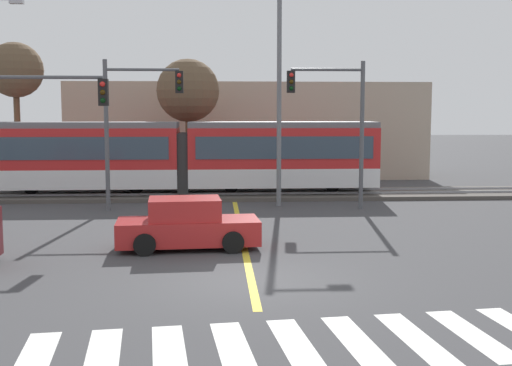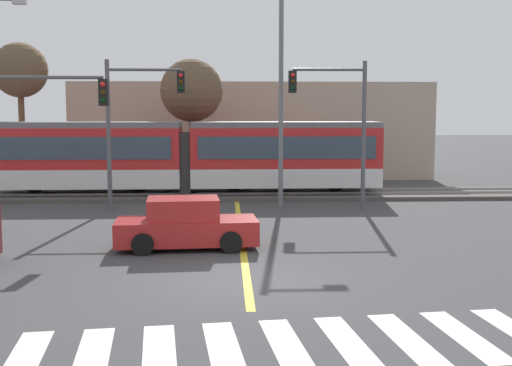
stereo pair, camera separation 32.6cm
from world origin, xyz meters
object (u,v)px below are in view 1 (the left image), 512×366
Objects in this scene: sedan_crossing at (188,225)px; bare_tree_west at (188,91)px; traffic_light_mid_left at (28,120)px; street_lamp_centre at (283,84)px; light_rail_tram at (184,155)px; traffic_light_far_left at (132,112)px; bare_tree_far_west at (15,71)px; traffic_light_far_right at (337,112)px.

sedan_crossing is 0.62× the size of bare_tree_west.
traffic_light_mid_left is at bearing -110.86° from bare_tree_west.
traffic_light_mid_left is 0.62× the size of street_lamp_centre.
sedan_crossing is (0.69, -11.85, -1.35)m from light_rail_tram.
light_rail_tram is 10.14m from traffic_light_mid_left.
street_lamp_centre reaches higher than sedan_crossing.
light_rail_tram is 2.68× the size of bare_tree_west.
light_rail_tram reaches higher than sedan_crossing.
sedan_crossing is at bearing -29.44° from traffic_light_mid_left.
street_lamp_centre reaches higher than traffic_light_mid_left.
bare_tree_far_west is at bearing 132.04° from traffic_light_far_left.
traffic_light_mid_left is 13.20m from bare_tree_far_west.
light_rail_tram is 2.98× the size of traffic_light_far_left.
traffic_light_far_right is 1.06× the size of traffic_light_mid_left.
traffic_light_far_right is 0.89× the size of bare_tree_west.
traffic_light_mid_left is at bearing -149.31° from street_lamp_centre.
traffic_light_far_right is at bearing -33.03° from light_rail_tram.
bare_tree_west is (0.08, 3.87, 3.14)m from light_rail_tram.
traffic_light_mid_left is (-2.87, -4.63, -0.25)m from traffic_light_far_left.
street_lamp_centre is 1.22× the size of bare_tree_far_west.
bare_tree_west is (4.82, 12.65, 1.38)m from traffic_light_mid_left.
bare_tree_west is at bearing 121.11° from street_lamp_centre.
bare_tree_far_west reaches higher than traffic_light_far_left.
traffic_light_far_right is (5.91, 7.56, 3.37)m from sedan_crossing.
traffic_light_far_right is at bearing -23.60° from street_lamp_centre.
bare_tree_far_west is (-13.25, 6.89, 0.93)m from street_lamp_centre.
street_lamp_centre is at bearing 66.31° from sedan_crossing.
traffic_light_mid_left reaches higher than light_rail_tram.
light_rail_tram is 2.41× the size of bare_tree_far_west.
sedan_crossing is at bearing -58.30° from bare_tree_far_west.
sedan_crossing is 8.79m from traffic_light_far_left.
bare_tree_far_west is 1.11× the size of bare_tree_west.
light_rail_tram is at bearing 65.68° from traffic_light_far_left.
bare_tree_far_west is at bearing 153.06° from traffic_light_far_right.
street_lamp_centre is 8.42m from bare_tree_west.
street_lamp_centre is at bearing -37.04° from light_rail_tram.
bare_tree_west is (-0.62, 15.72, 4.49)m from sedan_crossing.
traffic_light_mid_left is at bearing -118.37° from light_rail_tram.
sedan_crossing is 0.74× the size of traffic_light_mid_left.
traffic_light_far_left is 0.90× the size of bare_tree_west.
traffic_light_far_left is at bearing -47.96° from bare_tree_far_west.
light_rail_tram is 4.98m from bare_tree_west.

